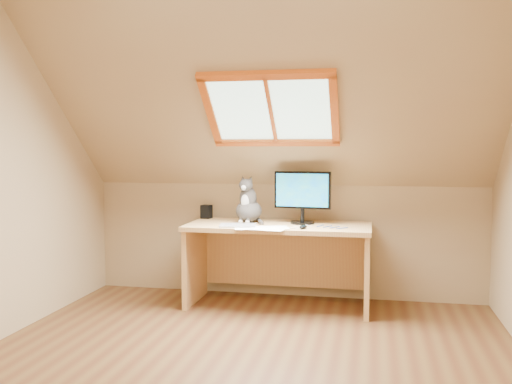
# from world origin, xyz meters

# --- Properties ---
(ground) EXTENTS (3.50, 3.50, 0.00)m
(ground) POSITION_xyz_m (0.00, 0.00, 0.00)
(ground) COLOR brown
(ground) RESTS_ON ground
(room_shell) EXTENTS (3.52, 3.52, 2.41)m
(room_shell) POSITION_xyz_m (0.00, -0.09, 1.43)
(room_shell) COLOR tan
(room_shell) RESTS_ON ground
(desk) EXTENTS (1.52, 0.67, 0.69)m
(desk) POSITION_xyz_m (0.01, 1.45, 0.48)
(desk) COLOR #DAB567
(desk) RESTS_ON ground
(monitor) EXTENTS (0.48, 0.20, 0.44)m
(monitor) POSITION_xyz_m (0.20, 1.45, 0.95)
(monitor) COLOR black
(monitor) RESTS_ON desk
(cat) EXTENTS (0.27, 0.30, 0.41)m
(cat) POSITION_xyz_m (-0.27, 1.45, 0.84)
(cat) COLOR #46413E
(cat) RESTS_ON desk
(desk_speaker) EXTENTS (0.10, 0.10, 0.12)m
(desk_speaker) POSITION_xyz_m (-0.69, 1.63, 0.75)
(desk_speaker) COLOR black
(desk_speaker) RESTS_ON desk
(graphics_tablet) EXTENTS (0.32, 0.26, 0.01)m
(graphics_tablet) POSITION_xyz_m (-0.30, 1.20, 0.70)
(graphics_tablet) COLOR #B2B2B7
(graphics_tablet) RESTS_ON desk
(mouse) EXTENTS (0.08, 0.11, 0.03)m
(mouse) POSITION_xyz_m (0.24, 1.15, 0.71)
(mouse) COLOR black
(mouse) RESTS_ON desk
(papers) EXTENTS (0.35, 0.30, 0.01)m
(papers) POSITION_xyz_m (-0.08, 1.12, 0.70)
(papers) COLOR white
(papers) RESTS_ON desk
(cables) EXTENTS (0.51, 0.26, 0.01)m
(cables) POSITION_xyz_m (0.35, 1.26, 0.70)
(cables) COLOR silver
(cables) RESTS_ON desk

